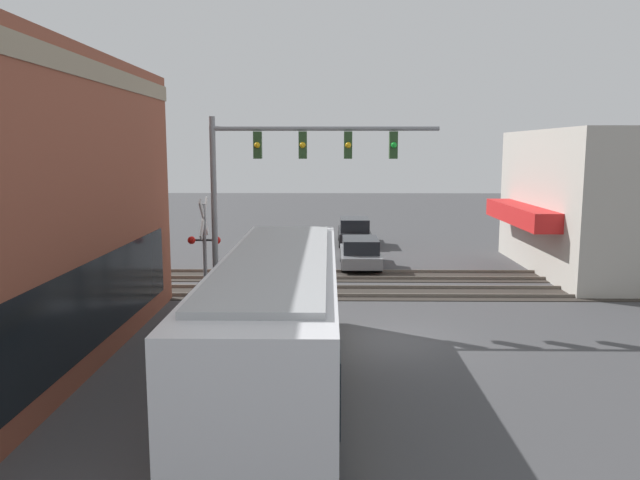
{
  "coord_description": "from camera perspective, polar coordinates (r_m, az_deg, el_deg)",
  "views": [
    {
      "loc": [
        -17.5,
        1.67,
        5.53
      ],
      "look_at": [
        4.94,
        1.99,
        2.22
      ],
      "focal_mm": 35.0,
      "sensor_mm": 36.0,
      "label": 1
    }
  ],
  "objects": [
    {
      "name": "ground_plane",
      "position": [
        18.43,
        6.06,
        -9.13
      ],
      "size": [
        120.0,
        120.0,
        0.0
      ],
      "primitive_type": "plane",
      "color": "#424244"
    },
    {
      "name": "shop_building",
      "position": [
        31.24,
        26.91,
        3.13
      ],
      "size": [
        10.72,
        10.36,
        6.34
      ],
      "color": "#B2ADA3",
      "rests_on": "ground"
    },
    {
      "name": "city_bus",
      "position": [
        14.24,
        -3.78,
        -6.97
      ],
      "size": [
        11.74,
        2.59,
        3.19
      ],
      "color": "silver",
      "rests_on": "ground"
    },
    {
      "name": "traffic_signal_gantry",
      "position": [
        21.07,
        -3.0,
        6.88
      ],
      "size": [
        0.42,
        7.65,
        6.59
      ],
      "color": "gray",
      "rests_on": "ground"
    },
    {
      "name": "crossing_signal",
      "position": [
        22.52,
        -10.53,
        -0.02
      ],
      "size": [
        1.41,
        1.18,
        3.81
      ],
      "color": "gray",
      "rests_on": "ground"
    },
    {
      "name": "rail_track_near",
      "position": [
        24.19,
        4.78,
        -4.79
      ],
      "size": [
        2.6,
        60.0,
        0.15
      ],
      "color": "#332D28",
      "rests_on": "ground"
    },
    {
      "name": "rail_track_far",
      "position": [
        27.31,
        4.32,
        -3.26
      ],
      "size": [
        2.6,
        60.0,
        0.15
      ],
      "color": "#332D28",
      "rests_on": "ground"
    },
    {
      "name": "parked_car_grey",
      "position": [
        29.25,
        3.69,
        -1.23
      ],
      "size": [
        4.46,
        1.82,
        1.4
      ],
      "color": "slate",
      "rests_on": "ground"
    },
    {
      "name": "parked_car_black",
      "position": [
        36.21,
        3.14,
        0.73
      ],
      "size": [
        4.44,
        1.82,
        1.55
      ],
      "color": "black",
      "rests_on": "ground"
    },
    {
      "name": "pedestrian_at_crossing",
      "position": [
        21.6,
        -7.37,
        -3.95
      ],
      "size": [
        0.34,
        0.34,
        1.83
      ],
      "color": "black",
      "rests_on": "ground"
    }
  ]
}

